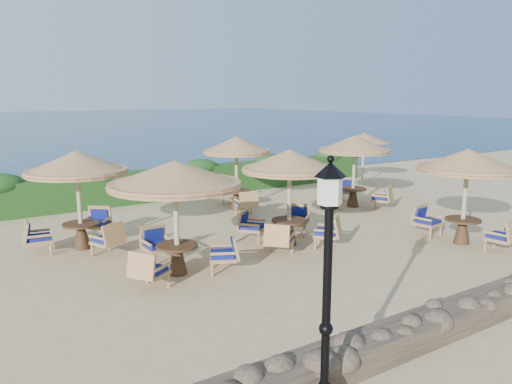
# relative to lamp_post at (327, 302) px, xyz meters

# --- Properties ---
(ground) EXTENTS (120.00, 120.00, 0.00)m
(ground) POSITION_rel_lamp_post_xyz_m (4.80, 6.80, -1.55)
(ground) COLOR tan
(ground) RESTS_ON ground
(sea) EXTENTS (160.00, 160.00, 0.00)m
(sea) POSITION_rel_lamp_post_xyz_m (4.80, 76.80, -1.55)
(sea) COLOR navy
(sea) RESTS_ON ground
(hedge) EXTENTS (18.00, 0.90, 1.20)m
(hedge) POSITION_rel_lamp_post_xyz_m (4.80, 14.00, -0.95)
(hedge) COLOR #173C13
(hedge) RESTS_ON ground
(stone_wall) EXTENTS (15.00, 0.65, 0.44)m
(stone_wall) POSITION_rel_lamp_post_xyz_m (4.80, 0.60, -1.33)
(stone_wall) COLOR brown
(stone_wall) RESTS_ON ground
(lamp_post) EXTENTS (0.44, 0.44, 3.31)m
(lamp_post) POSITION_rel_lamp_post_xyz_m (0.00, 0.00, 0.00)
(lamp_post) COLOR black
(lamp_post) RESTS_ON ground
(extra_parasol) EXTENTS (2.30, 2.30, 2.41)m
(extra_parasol) POSITION_rel_lamp_post_xyz_m (12.60, 12.00, 0.62)
(extra_parasol) COLOR tan
(extra_parasol) RESTS_ON ground
(cafe_set_0) EXTENTS (3.04, 3.04, 2.65)m
(cafe_set_0) POSITION_rel_lamp_post_xyz_m (0.57, 5.83, 0.41)
(cafe_set_0) COLOR tan
(cafe_set_0) RESTS_ON ground
(cafe_set_1) EXTENTS (2.62, 2.62, 2.65)m
(cafe_set_1) POSITION_rel_lamp_post_xyz_m (4.13, 6.31, 0.22)
(cafe_set_1) COLOR tan
(cafe_set_1) RESTS_ON ground
(cafe_set_2) EXTENTS (2.67, 2.87, 2.65)m
(cafe_set_2) POSITION_rel_lamp_post_xyz_m (8.25, 3.75, 0.43)
(cafe_set_2) COLOR tan
(cafe_set_2) RESTS_ON ground
(cafe_set_3) EXTENTS (2.77, 2.77, 2.65)m
(cafe_set_3) POSITION_rel_lamp_post_xyz_m (-0.79, 9.05, 0.33)
(cafe_set_3) COLOR tan
(cafe_set_3) RESTS_ON ground
(cafe_set_4) EXTENTS (2.40, 2.89, 2.65)m
(cafe_set_4) POSITION_rel_lamp_post_xyz_m (5.15, 10.83, 0.37)
(cafe_set_4) COLOR tan
(cafe_set_4) RESTS_ON ground
(cafe_set_5) EXTENTS (2.72, 2.77, 2.65)m
(cafe_set_5) POSITION_rel_lamp_post_xyz_m (9.00, 8.86, 0.32)
(cafe_set_5) COLOR tan
(cafe_set_5) RESTS_ON ground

